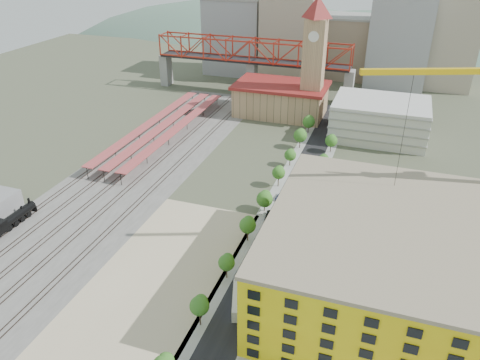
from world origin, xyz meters
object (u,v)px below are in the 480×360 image
(clock_tower, at_px, (315,49))
(site_trailer_a, at_px, (239,300))
(site_trailer_c, at_px, (268,243))
(site_trailer_d, at_px, (274,230))
(locomotive, at_px, (10,222))
(site_trailer_b, at_px, (247,285))
(construction_building, at_px, (378,259))

(clock_tower, bearing_deg, site_trailer_a, -85.93)
(site_trailer_c, height_order, site_trailer_d, site_trailer_c)
(clock_tower, distance_m, locomotive, 122.70)
(site_trailer_b, relative_size, site_trailer_c, 0.89)
(site_trailer_d, bearing_deg, clock_tower, 105.22)
(site_trailer_b, relative_size, site_trailer_d, 1.03)
(site_trailer_b, height_order, site_trailer_c, site_trailer_c)
(site_trailer_b, bearing_deg, site_trailer_d, 73.65)
(locomotive, distance_m, site_trailer_a, 66.44)
(site_trailer_b, xyz_separation_m, site_trailer_d, (0.00, 22.39, -0.04))
(construction_building, xyz_separation_m, site_trailer_c, (-26.00, 8.99, -8.01))
(site_trailer_c, relative_size, site_trailer_d, 1.15)
(construction_building, distance_m, site_trailer_d, 31.15)
(clock_tower, bearing_deg, site_trailer_b, -85.74)
(construction_building, height_order, site_trailer_d, construction_building)
(clock_tower, height_order, site_trailer_c, clock_tower)
(site_trailer_a, height_order, site_trailer_d, site_trailer_a)
(site_trailer_c, bearing_deg, construction_building, -19.53)
(site_trailer_a, height_order, site_trailer_b, site_trailer_a)
(construction_building, bearing_deg, site_trailer_c, 160.92)
(site_trailer_d, bearing_deg, locomotive, -153.45)
(locomotive, relative_size, site_trailer_d, 2.30)
(site_trailer_c, bearing_deg, locomotive, -168.68)
(locomotive, bearing_deg, site_trailer_c, 11.77)
(construction_building, relative_size, site_trailer_a, 4.97)
(site_trailer_b, distance_m, site_trailer_d, 22.39)
(construction_building, distance_m, site_trailer_a, 29.90)
(clock_tower, distance_m, construction_building, 107.36)
(site_trailer_a, xyz_separation_m, site_trailer_b, (0.00, 5.06, -0.15))
(site_trailer_a, xyz_separation_m, site_trailer_d, (0.00, 27.45, -0.18))
(site_trailer_a, bearing_deg, clock_tower, 76.87)
(clock_tower, bearing_deg, construction_building, -71.22)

